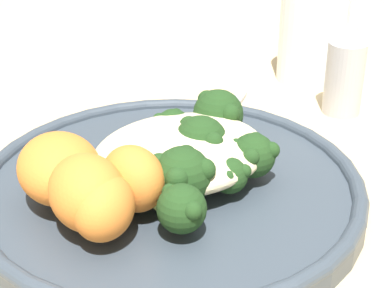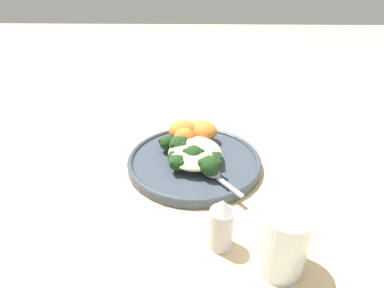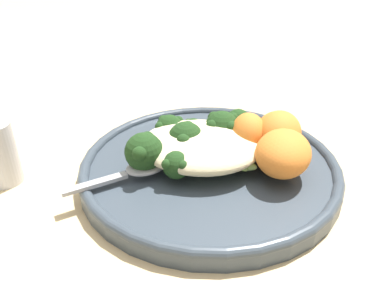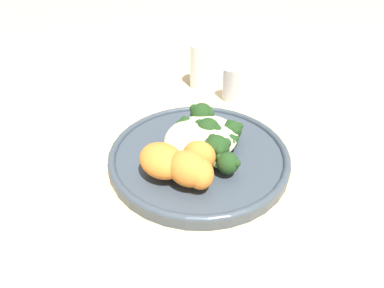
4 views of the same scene
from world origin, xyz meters
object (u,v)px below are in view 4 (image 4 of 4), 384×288
object	(u,v)px
broccoli_stalk_1	(211,148)
broccoli_stalk_5	(199,120)
spoon	(199,120)
sweet_potato_chunk_0	(162,160)
sweet_potato_chunk_3	(200,173)
broccoli_stalk_4	(203,134)
sweet_potato_chunk_1	(199,156)
broccoli_stalk_0	(216,160)
broccoli_stalk_2	(213,145)
salt_shaker	(231,80)
water_glass	(205,66)
quinoa_mound	(202,137)
broccoli_stalk_3	(222,134)
broccoli_stalk_6	(185,131)
plate	(199,154)
sweet_potato_chunk_2	(188,169)

from	to	relation	value
broccoli_stalk_1	broccoli_stalk_5	size ratio (longest dim) A/B	0.73
spoon	sweet_potato_chunk_0	bearing A→B (deg)	151.49
sweet_potato_chunk_3	spoon	world-z (taller)	sweet_potato_chunk_3
broccoli_stalk_1	broccoli_stalk_4	world-z (taller)	same
sweet_potato_chunk_1	spoon	xyz separation A→B (m)	(-0.11, -0.06, -0.02)
broccoli_stalk_0	broccoli_stalk_5	world-z (taller)	broccoli_stalk_5
broccoli_stalk_2	salt_shaker	distance (m)	0.22
water_glass	broccoli_stalk_1	bearing A→B (deg)	29.71
quinoa_mound	sweet_potato_chunk_0	size ratio (longest dim) A/B	1.88
broccoli_stalk_4	sweet_potato_chunk_0	distance (m)	0.09
salt_shaker	broccoli_stalk_3	bearing A→B (deg)	19.83
spoon	water_glass	bearing A→B (deg)	-12.28
quinoa_mound	broccoli_stalk_6	size ratio (longest dim) A/B	1.61
plate	broccoli_stalk_1	world-z (taller)	broccoli_stalk_1
sweet_potato_chunk_1	salt_shaker	xyz separation A→B (m)	(-0.26, -0.07, -0.00)
sweet_potato_chunk_3	plate	bearing A→B (deg)	-150.54
plate	broccoli_stalk_3	xyz separation A→B (m)	(-0.04, 0.02, 0.02)
broccoli_stalk_1	broccoli_stalk_3	bearing A→B (deg)	77.53
broccoli_stalk_3	quinoa_mound	bearing A→B (deg)	169.39
broccoli_stalk_2	sweet_potato_chunk_1	xyz separation A→B (m)	(0.05, 0.00, 0.01)
salt_shaker	sweet_potato_chunk_3	bearing A→B (deg)	16.23
broccoli_stalk_0	broccoli_stalk_5	distance (m)	0.11
sweet_potato_chunk_0	sweet_potato_chunk_3	xyz separation A→B (m)	(-0.00, 0.06, -0.00)
broccoli_stalk_6	sweet_potato_chunk_2	world-z (taller)	sweet_potato_chunk_2
broccoli_stalk_0	sweet_potato_chunk_0	bearing A→B (deg)	-140.58
broccoli_stalk_2	plate	bearing A→B (deg)	156.18
broccoli_stalk_6	sweet_potato_chunk_1	world-z (taller)	sweet_potato_chunk_1
sweet_potato_chunk_3	salt_shaker	world-z (taller)	salt_shaker
broccoli_stalk_0	broccoli_stalk_3	world-z (taller)	same
broccoli_stalk_6	sweet_potato_chunk_0	xyz separation A→B (m)	(0.09, 0.02, 0.01)
spoon	broccoli_stalk_6	bearing A→B (deg)	146.41
broccoli_stalk_2	broccoli_stalk_6	xyz separation A→B (m)	(-0.01, -0.06, 0.00)
broccoli_stalk_2	sweet_potato_chunk_0	world-z (taller)	sweet_potato_chunk_0
plate	water_glass	size ratio (longest dim) A/B	2.89
sweet_potato_chunk_3	sweet_potato_chunk_1	bearing A→B (deg)	-149.78
quinoa_mound	spoon	bearing A→B (deg)	-147.33
broccoli_stalk_2	spoon	distance (m)	0.09
broccoli_stalk_0	sweet_potato_chunk_1	distance (m)	0.03
sweet_potato_chunk_2	sweet_potato_chunk_3	world-z (taller)	sweet_potato_chunk_2
broccoli_stalk_0	sweet_potato_chunk_1	xyz separation A→B (m)	(0.01, -0.02, 0.01)
broccoli_stalk_1	sweet_potato_chunk_3	xyz separation A→B (m)	(0.06, 0.01, 0.00)
sweet_potato_chunk_1	spoon	bearing A→B (deg)	-150.72
broccoli_stalk_5	quinoa_mound	bearing A→B (deg)	-153.50
broccoli_stalk_2	sweet_potato_chunk_1	world-z (taller)	sweet_potato_chunk_1
plate	sweet_potato_chunk_2	bearing A→B (deg)	17.98
quinoa_mound	sweet_potato_chunk_1	xyz separation A→B (m)	(0.05, 0.02, 0.01)
broccoli_stalk_3	sweet_potato_chunk_1	size ratio (longest dim) A/B	2.24
quinoa_mound	broccoli_stalk_3	distance (m)	0.03
broccoli_stalk_5	salt_shaker	bearing A→B (deg)	-2.46
broccoli_stalk_0	broccoli_stalk_1	distance (m)	0.02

